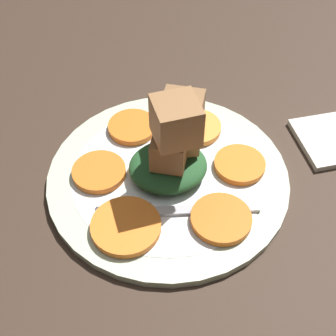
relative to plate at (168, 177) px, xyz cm
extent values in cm
cube|color=#38281E|center=(0.00, 0.00, -1.52)|extent=(120.00, 120.00, 2.00)
cylinder|color=beige|center=(0.00, 0.00, -0.02)|extent=(28.43, 28.43, 1.00)
cylinder|color=white|center=(0.00, 0.00, 0.03)|extent=(22.74, 22.74, 1.00)
cylinder|color=orange|center=(5.20, 6.49, 0.98)|extent=(6.39, 6.39, 0.80)
cylinder|color=orange|center=(-2.74, 8.45, 0.98)|extent=(6.19, 6.19, 0.80)
cylinder|color=orange|center=(-7.88, 1.78, 0.98)|extent=(6.31, 6.31, 0.80)
cylinder|color=orange|center=(-6.11, -6.54, 0.98)|extent=(7.54, 7.54, 0.80)
cylinder|color=orange|center=(4.04, -7.90, 0.98)|extent=(6.63, 6.63, 0.80)
cylinder|color=orange|center=(8.54, -0.85, 0.98)|extent=(6.08, 6.08, 0.80)
ellipsoid|color=#235128|center=(0.00, 0.00, 1.89)|extent=(9.14, 8.23, 2.63)
cube|color=#9E754C|center=(1.55, 1.92, 5.44)|extent=(4.92, 4.92, 4.46)
cube|color=olive|center=(1.17, 1.74, 4.93)|extent=(4.48, 4.48, 3.45)
cube|color=brown|center=(-0.38, -0.58, 5.08)|extent=(4.94, 4.94, 3.75)
cube|color=olive|center=(0.53, -1.27, 10.02)|extent=(4.81, 4.81, 4.54)
cube|color=brown|center=(1.51, 0.39, 9.52)|extent=(5.58, 5.58, 4.21)
cube|color=#B2B2B7|center=(2.85, -6.19, 0.78)|extent=(11.89, 3.15, 0.40)
cube|color=#B2B2B7|center=(-3.71, -5.04, 0.78)|extent=(1.82, 2.52, 0.40)
cube|color=#B2B2B7|center=(-6.90, -5.49, 0.78)|extent=(4.66, 1.12, 0.40)
cube|color=#B2B2B7|center=(-6.78, -4.83, 0.78)|extent=(4.66, 1.12, 0.40)
cube|color=#B2B2B7|center=(-6.67, -4.18, 0.78)|extent=(4.66, 1.12, 0.40)
cube|color=#B2B2B7|center=(-6.55, -3.52, 0.78)|extent=(4.66, 1.12, 0.40)
camera|label=1|loc=(-8.16, -35.22, 42.08)|focal=50.00mm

